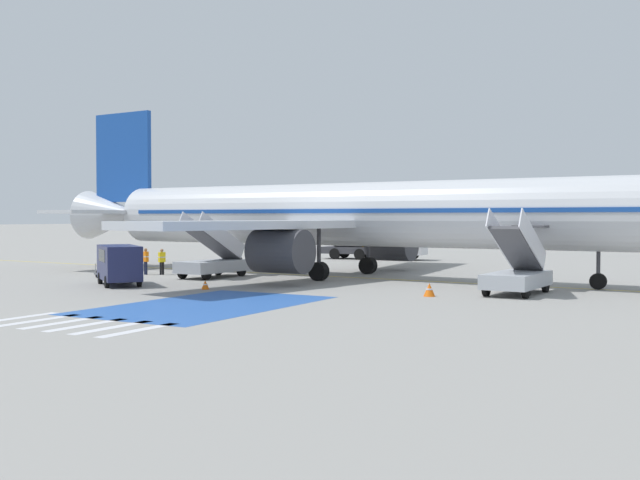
{
  "coord_description": "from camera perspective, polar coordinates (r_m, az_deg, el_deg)",
  "views": [
    {
      "loc": [
        21.32,
        -40.41,
        3.73
      ],
      "look_at": [
        -0.66,
        -1.45,
        2.35
      ],
      "focal_mm": 42.0,
      "sensor_mm": 36.0,
      "label": 1
    }
  ],
  "objects": [
    {
      "name": "apron_walkway_bar_2",
      "position": [
        28.08,
        -19.04,
        -5.96
      ],
      "size": [
        0.44,
        3.6,
        0.01
      ],
      "primitive_type": "cube",
      "color": "silver",
      "rests_on": "ground_plane"
    },
    {
      "name": "ground_crew_0",
      "position": [
        49.71,
        -13.14,
        -1.44
      ],
      "size": [
        0.48,
        0.36,
        1.72
      ],
      "rotation": [
        0.0,
        0.0,
        2.81
      ],
      "color": "#191E38",
      "rests_on": "ground_plane"
    },
    {
      "name": "boarding_stairs_aft",
      "position": [
        46.62,
        -8.15,
        -1.62
      ],
      "size": [
        2.4,
        5.31,
        4.05
      ],
      "rotation": [
        0.0,
        0.0,
        -0.04
      ],
      "color": "#ADB2BA",
      "rests_on": "ground_plane"
    },
    {
      "name": "apron_walkway_bar_0",
      "position": [
        29.91,
        -22.11,
        -5.53
      ],
      "size": [
        0.44,
        3.6,
        0.01
      ],
      "primitive_type": "cube",
      "color": "silver",
      "rests_on": "ground_plane"
    },
    {
      "name": "traffic_cone_1",
      "position": [
        35.57,
        8.33,
        -3.77
      ],
      "size": [
        0.56,
        0.56,
        0.63
      ],
      "color": "orange",
      "rests_on": "ground_plane"
    },
    {
      "name": "boarding_stairs_forward",
      "position": [
        37.39,
        14.79,
        -2.47
      ],
      "size": [
        2.4,
        5.31,
        4.14
      ],
      "rotation": [
        0.0,
        0.0,
        -0.04
      ],
      "color": "#ADB2BA",
      "rests_on": "ground_plane"
    },
    {
      "name": "apron_stand_patch_blue",
      "position": [
        32.12,
        -8.59,
        -4.92
      ],
      "size": [
        6.69,
        10.97,
        0.01
      ],
      "primitive_type": "cube",
      "color": "#2856A8",
      "rests_on": "ground_plane"
    },
    {
      "name": "fuel_tanker",
      "position": [
        66.01,
        4.02,
        0.03
      ],
      "size": [
        9.42,
        3.53,
        3.43
      ],
      "rotation": [
        0.0,
        0.0,
        -1.45
      ],
      "color": "#38383D",
      "rests_on": "ground_plane"
    },
    {
      "name": "apron_walkway_bar_3",
      "position": [
        27.2,
        -17.36,
        -6.19
      ],
      "size": [
        0.44,
        3.6,
        0.01
      ],
      "primitive_type": "cube",
      "color": "silver",
      "rests_on": "ground_plane"
    },
    {
      "name": "traffic_cone_0",
      "position": [
        39.09,
        -8.74,
        -3.39
      ],
      "size": [
        0.42,
        0.42,
        0.46
      ],
      "color": "orange",
      "rests_on": "ground_plane"
    },
    {
      "name": "apron_walkway_bar_5",
      "position": [
        25.52,
        -13.64,
        -6.69
      ],
      "size": [
        0.44,
        3.6,
        0.01
      ],
      "primitive_type": "cube",
      "color": "silver",
      "rests_on": "ground_plane"
    },
    {
      "name": "ground_plane",
      "position": [
        45.84,
        1.61,
        -2.9
      ],
      "size": [
        600.0,
        600.0,
        0.0
      ],
      "primitive_type": "plane",
      "color": "gray"
    },
    {
      "name": "apron_walkway_bar_1",
      "position": [
        28.99,
        -20.62,
        -5.74
      ],
      "size": [
        0.44,
        3.6,
        0.01
      ],
      "primitive_type": "cube",
      "color": "silver",
      "rests_on": "ground_plane"
    },
    {
      "name": "service_van_0",
      "position": [
        42.26,
        -15.05,
        -1.6
      ],
      "size": [
        4.49,
        4.0,
        2.17
      ],
      "rotation": [
        0.0,
        0.0,
        4.07
      ],
      "color": "#1E234C",
      "rests_on": "ground_plane"
    },
    {
      "name": "apron_walkway_bar_4",
      "position": [
        26.35,
        -15.56,
        -6.44
      ],
      "size": [
        0.44,
        3.6,
        0.01
      ],
      "primitive_type": "cube",
      "color": "silver",
      "rests_on": "ground_plane"
    },
    {
      "name": "baggage_cart",
      "position": [
        48.72,
        -15.4,
        -2.39
      ],
      "size": [
        2.34,
        2.97,
        0.87
      ],
      "rotation": [
        0.0,
        0.0,
        0.37
      ],
      "color": "gray",
      "rests_on": "ground_plane"
    },
    {
      "name": "apron_leadline_yellow",
      "position": [
        45.63,
        3.81,
        -2.92
      ],
      "size": [
        81.92,
        3.62,
        0.01
      ],
      "primitive_type": "cube",
      "rotation": [
        0.0,
        0.0,
        -1.61
      ],
      "color": "gold",
      "rests_on": "ground_plane"
    },
    {
      "name": "airliner",
      "position": [
        45.77,
        3.13,
        1.92
      ],
      "size": [
        48.22,
        31.49,
        11.54
      ],
      "rotation": [
        0.0,
        0.0,
        -1.61
      ],
      "color": "silver",
      "rests_on": "ground_plane"
    },
    {
      "name": "ground_crew_1",
      "position": [
        49.39,
        -11.96,
        -1.49
      ],
      "size": [
        0.36,
        0.48,
        1.68
      ],
      "rotation": [
        0.0,
        0.0,
        1.24
      ],
      "color": "black",
      "rests_on": "ground_plane"
    }
  ]
}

